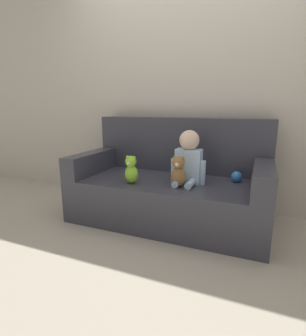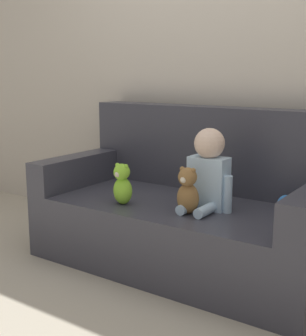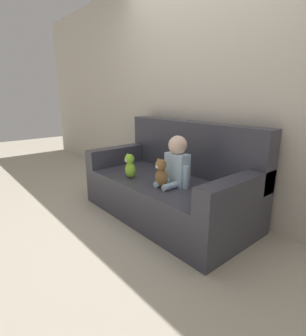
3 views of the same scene
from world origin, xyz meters
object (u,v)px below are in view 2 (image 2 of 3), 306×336
(person_baby, at_px, (208,172))
(plush_toy_side, at_px, (122,184))
(toy_ball, at_px, (286,204))
(teddy_bear_brown, at_px, (188,191))
(couch, at_px, (189,211))

(person_baby, distance_m, plush_toy_side, 0.51)
(plush_toy_side, bearing_deg, toy_ball, 24.75)
(teddy_bear_brown, bearing_deg, plush_toy_side, -172.65)
(teddy_bear_brown, bearing_deg, toy_ball, 37.79)
(person_baby, height_order, toy_ball, person_baby)
(couch, distance_m, person_baby, 0.38)
(plush_toy_side, xyz_separation_m, toy_ball, (0.85, 0.39, -0.07))
(toy_ball, bearing_deg, teddy_bear_brown, -142.21)
(person_baby, distance_m, teddy_bear_brown, 0.18)
(couch, xyz_separation_m, person_baby, (0.19, -0.13, 0.30))
(teddy_bear_brown, bearing_deg, person_baby, 74.48)
(couch, xyz_separation_m, toy_ball, (0.59, 0.06, 0.13))
(person_baby, xyz_separation_m, plush_toy_side, (-0.45, -0.20, -0.09))
(person_baby, distance_m, toy_ball, 0.47)
(person_baby, xyz_separation_m, teddy_bear_brown, (-0.04, -0.15, -0.08))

